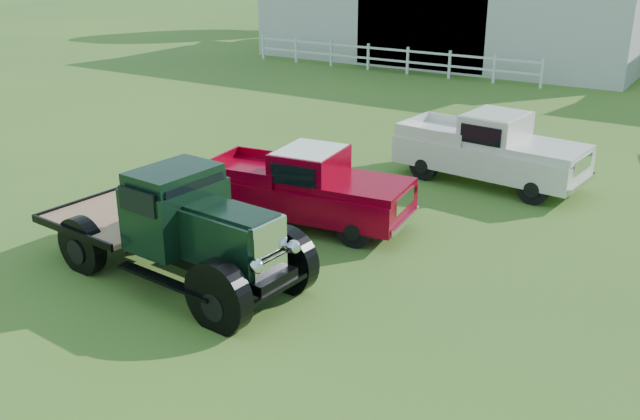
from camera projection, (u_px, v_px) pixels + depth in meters
The scene contains 6 objects.
ground at pixel (275, 283), 12.73m from camera, with size 120.00×120.00×0.00m, color #406227.
shed_left at pixel (461, 0), 35.74m from camera, with size 18.80×10.20×5.60m, color silver, non-canonical shape.
fence_rail at pixel (388, 59), 32.29m from camera, with size 14.20×0.16×1.20m, color white, non-canonical shape.
vintage_flatbed at pixel (173, 224), 12.57m from camera, with size 5.29×2.10×2.10m, color black, non-canonical shape.
red_pickup at pixel (306, 186), 15.13m from camera, with size 4.60×1.77×1.68m, color maroon, non-canonical shape.
white_pickup at pixel (490, 149), 17.61m from camera, with size 4.77×1.85×1.75m, color silver, non-canonical shape.
Camera 1 is at (6.76, -9.23, 5.80)m, focal length 40.00 mm.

